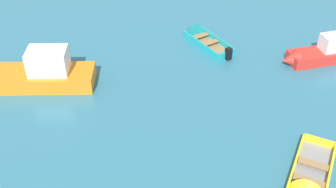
# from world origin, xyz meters

# --- Properties ---
(motor_launch_red_cluster_outer) EXTENTS (5.36, 2.11, 1.90)m
(motor_launch_red_cluster_outer) POSITION_xyz_m (9.75, 23.90, 0.55)
(motor_launch_red_cluster_outer) COLOR red
(motor_launch_red_cluster_outer) RESTS_ON ground_plane
(motor_launch_orange_near_camera) EXTENTS (6.87, 2.59, 2.64)m
(motor_launch_orange_near_camera) POSITION_xyz_m (-7.47, 23.25, 0.73)
(motor_launch_orange_near_camera) COLOR orange
(motor_launch_orange_near_camera) RESTS_ON ground_plane
(rowboat_yellow_outer_left) EXTENTS (3.47, 4.37, 1.41)m
(rowboat_yellow_outer_left) POSITION_xyz_m (5.09, 14.08, 0.21)
(rowboat_yellow_outer_left) COLOR gray
(rowboat_yellow_outer_left) RESTS_ON ground_plane
(rowboat_turquoise_back_row_left) EXTENTS (3.07, 4.39, 1.27)m
(rowboat_turquoise_back_row_left) POSITION_xyz_m (2.82, 27.26, 0.23)
(rowboat_turquoise_back_row_left) COLOR #99754C
(rowboat_turquoise_back_row_left) RESTS_ON ground_plane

